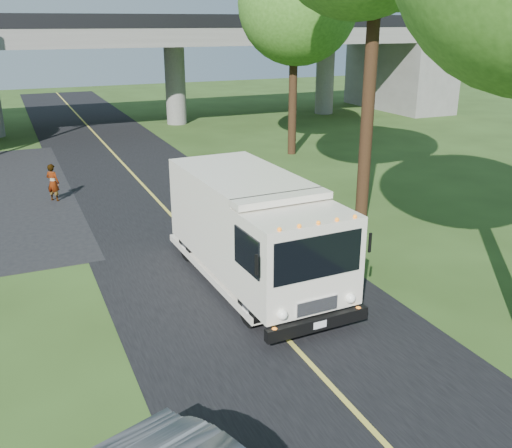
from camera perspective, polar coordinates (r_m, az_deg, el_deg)
ground at (r=11.42m, az=9.45°, el=-17.70°), size 120.00×120.00×0.00m
road at (r=19.48m, az=-6.62°, el=-1.16°), size 7.00×90.00×0.02m
lane_line at (r=19.48m, az=-6.62°, el=-1.10°), size 0.12×90.00×0.01m
overpass at (r=39.88m, az=-16.81°, el=15.48°), size 54.00×10.00×7.30m
step_van at (r=15.43m, az=-0.35°, el=-0.35°), size 2.85×7.14×2.96m
pedestrian at (r=24.35m, az=-19.64°, el=3.92°), size 0.66×0.65×1.53m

